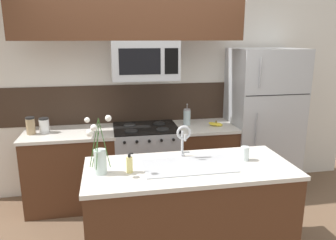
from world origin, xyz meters
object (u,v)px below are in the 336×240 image
(storage_jar_medium, at_px, (44,125))
(storage_jar_tall, at_px, (31,126))
(banana_bunch, at_px, (216,124))
(drinking_glass, at_px, (245,154))
(microwave, at_px, (145,60))
(french_press, at_px, (187,117))
(dish_soap_bottle, at_px, (130,164))
(refrigerator, at_px, (262,121))
(flower_vase, at_px, (99,157))
(sink_faucet, at_px, (183,137))
(stove_range, at_px, (146,163))

(storage_jar_medium, bearing_deg, storage_jar_tall, -164.44)
(banana_bunch, bearing_deg, drinking_glass, -96.32)
(storage_jar_tall, xyz_separation_m, drinking_glass, (2.02, -1.19, -0.04))
(microwave, bearing_deg, french_press, 8.85)
(storage_jar_medium, bearing_deg, microwave, -2.26)
(microwave, xyz_separation_m, storage_jar_tall, (-1.29, 0.01, -0.70))
(microwave, relative_size, storage_jar_medium, 4.34)
(french_press, xyz_separation_m, dish_soap_bottle, (-0.80, -1.35, -0.03))
(refrigerator, height_order, french_press, refrigerator)
(dish_soap_bottle, bearing_deg, french_press, 59.22)
(dish_soap_bottle, height_order, flower_vase, flower_vase)
(sink_faucet, distance_m, flower_vase, 0.77)
(microwave, xyz_separation_m, french_press, (0.52, 0.08, -0.70))
(stove_range, bearing_deg, dish_soap_bottle, -102.40)
(sink_faucet, xyz_separation_m, drinking_glass, (0.52, -0.16, -0.14))
(drinking_glass, bearing_deg, stove_range, 121.22)
(storage_jar_medium, xyz_separation_m, flower_vase, (0.64, -1.30, 0.06))
(microwave, xyz_separation_m, drinking_glass, (0.73, -1.19, -0.74))
(microwave, relative_size, flower_vase, 1.53)
(stove_range, bearing_deg, drinking_glass, -58.78)
(microwave, distance_m, french_press, 0.88)
(dish_soap_bottle, distance_m, flower_vase, 0.24)
(storage_jar_tall, bearing_deg, microwave, -0.33)
(refrigerator, distance_m, storage_jar_medium, 2.65)
(sink_faucet, xyz_separation_m, dish_soap_bottle, (-0.50, -0.24, -0.13))
(stove_range, distance_m, storage_jar_tall, 1.40)
(refrigerator, bearing_deg, drinking_glass, -121.94)
(storage_jar_tall, bearing_deg, sink_faucet, -34.53)
(stove_range, distance_m, sink_faucet, 1.25)
(dish_soap_bottle, height_order, drinking_glass, dish_soap_bottle)
(banana_bunch, height_order, sink_faucet, sink_faucet)
(dish_soap_bottle, xyz_separation_m, drinking_glass, (1.02, 0.08, -0.01))
(microwave, distance_m, flower_vase, 1.51)
(refrigerator, xyz_separation_m, drinking_glass, (-0.77, -1.23, 0.06))
(microwave, distance_m, drinking_glass, 1.58)
(stove_range, distance_m, storage_jar_medium, 1.27)
(storage_jar_tall, relative_size, french_press, 0.74)
(storage_jar_tall, xyz_separation_m, storage_jar_medium, (0.14, 0.04, -0.01))
(sink_faucet, relative_size, drinking_glass, 2.44)
(storage_jar_tall, bearing_deg, french_press, 2.33)
(stove_range, distance_m, french_press, 0.76)
(flower_vase, bearing_deg, storage_jar_medium, 116.08)
(flower_vase, bearing_deg, storage_jar_tall, 121.50)
(refrigerator, bearing_deg, sink_faucet, -140.23)
(french_press, bearing_deg, storage_jar_medium, -178.78)
(storage_jar_tall, bearing_deg, dish_soap_bottle, -51.78)
(storage_jar_medium, bearing_deg, dish_soap_bottle, -56.56)
(storage_jar_tall, bearing_deg, refrigerator, 0.69)
(microwave, height_order, dish_soap_bottle, microwave)
(storage_jar_medium, height_order, drinking_glass, storage_jar_medium)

